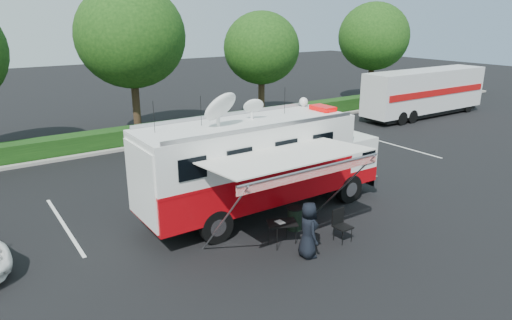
% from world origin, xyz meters
% --- Properties ---
extents(ground_plane, '(120.00, 120.00, 0.00)m').
position_xyz_m(ground_plane, '(0.00, 0.00, 0.00)').
color(ground_plane, black).
rests_on(ground_plane, ground).
extents(back_border, '(60.00, 6.14, 8.87)m').
position_xyz_m(back_border, '(1.14, 12.90, 5.00)').
color(back_border, '#9E998E').
rests_on(back_border, ground_plane).
extents(stall_lines, '(24.12, 5.50, 0.01)m').
position_xyz_m(stall_lines, '(-0.50, 3.00, 0.00)').
color(stall_lines, silver).
rests_on(stall_lines, ground_plane).
extents(command_truck, '(9.44, 2.60, 4.54)m').
position_xyz_m(command_truck, '(-0.08, -0.00, 1.94)').
color(command_truck, black).
rests_on(command_truck, ground_plane).
extents(awning, '(5.16, 2.66, 3.11)m').
position_xyz_m(awning, '(-0.93, -2.70, 2.92)').
color(awning, silver).
rests_on(awning, ground_plane).
extents(person, '(0.78, 0.99, 1.77)m').
position_xyz_m(person, '(-0.83, -3.50, 0.00)').
color(person, black).
rests_on(person, ground_plane).
extents(folding_table, '(1.10, 0.97, 0.78)m').
position_xyz_m(folding_table, '(-1.01, -2.46, 0.73)').
color(folding_table, black).
rests_on(folding_table, ground_plane).
extents(folding_chair, '(0.51, 0.53, 1.07)m').
position_xyz_m(folding_chair, '(0.75, -3.28, 0.64)').
color(folding_chair, black).
rests_on(folding_chair, ground_plane).
extents(trash_bin, '(0.54, 0.54, 0.81)m').
position_xyz_m(trash_bin, '(0.01, -1.83, 0.41)').
color(trash_bin, black).
rests_on(trash_bin, ground_plane).
extents(semi_trailer, '(10.89, 2.41, 3.35)m').
position_xyz_m(semi_trailer, '(19.48, 7.36, 1.77)').
color(semi_trailer, silver).
rests_on(semi_trailer, ground_plane).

